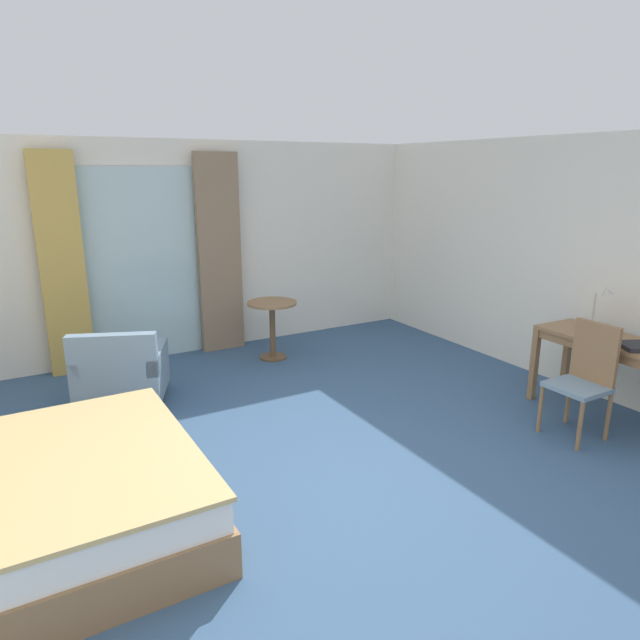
{
  "coord_description": "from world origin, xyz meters",
  "views": [
    {
      "loc": [
        -1.93,
        -3.07,
        2.23
      ],
      "look_at": [
        0.25,
        0.75,
        1.04
      ],
      "focal_mm": 31.46,
      "sensor_mm": 36.0,
      "label": 1
    }
  ],
  "objects_px": {
    "bed": "(19,508)",
    "desk_chair": "(585,375)",
    "desk_lamp": "(603,300)",
    "round_cafe_table": "(272,317)",
    "writing_desk": "(623,352)",
    "closed_book": "(637,346)",
    "armchair_by_window": "(122,374)"
  },
  "relations": [
    {
      "from": "bed",
      "to": "desk_chair",
      "type": "distance_m",
      "value": 4.33
    },
    {
      "from": "desk_lamp",
      "to": "round_cafe_table",
      "type": "xyz_separation_m",
      "value": [
        -2.05,
        2.83,
        -0.55
      ]
    },
    {
      "from": "bed",
      "to": "writing_desk",
      "type": "bearing_deg",
      "value": -8.28
    },
    {
      "from": "closed_book",
      "to": "writing_desk",
      "type": "bearing_deg",
      "value": 87.66
    },
    {
      "from": "bed",
      "to": "round_cafe_table",
      "type": "distance_m",
      "value": 3.76
    },
    {
      "from": "armchair_by_window",
      "to": "round_cafe_table",
      "type": "bearing_deg",
      "value": 16.82
    },
    {
      "from": "bed",
      "to": "armchair_by_window",
      "type": "bearing_deg",
      "value": 63.34
    },
    {
      "from": "armchair_by_window",
      "to": "round_cafe_table",
      "type": "xyz_separation_m",
      "value": [
        1.86,
        0.56,
        0.19
      ]
    },
    {
      "from": "writing_desk",
      "to": "desk_lamp",
      "type": "xyz_separation_m",
      "value": [
        0.12,
        0.34,
        0.39
      ]
    },
    {
      "from": "bed",
      "to": "round_cafe_table",
      "type": "bearing_deg",
      "value": 41.22
    },
    {
      "from": "closed_book",
      "to": "round_cafe_table",
      "type": "distance_m",
      "value": 3.81
    },
    {
      "from": "desk_chair",
      "to": "armchair_by_window",
      "type": "bearing_deg",
      "value": 141.97
    },
    {
      "from": "bed",
      "to": "desk_chair",
      "type": "bearing_deg",
      "value": -9.06
    },
    {
      "from": "bed",
      "to": "armchair_by_window",
      "type": "distance_m",
      "value": 2.14
    },
    {
      "from": "desk_chair",
      "to": "round_cafe_table",
      "type": "relative_size",
      "value": 1.4
    },
    {
      "from": "closed_book",
      "to": "bed",
      "type": "bearing_deg",
      "value": -162.55
    },
    {
      "from": "round_cafe_table",
      "to": "writing_desk",
      "type": "bearing_deg",
      "value": -58.56
    },
    {
      "from": "armchair_by_window",
      "to": "desk_chair",
      "type": "bearing_deg",
      "value": -38.03
    },
    {
      "from": "desk_chair",
      "to": "closed_book",
      "type": "relative_size",
      "value": 3.8
    },
    {
      "from": "desk_lamp",
      "to": "round_cafe_table",
      "type": "bearing_deg",
      "value": 125.98
    },
    {
      "from": "writing_desk",
      "to": "desk_lamp",
      "type": "relative_size",
      "value": 3.48
    },
    {
      "from": "writing_desk",
      "to": "desk_chair",
      "type": "distance_m",
      "value": 0.5
    },
    {
      "from": "bed",
      "to": "armchair_by_window",
      "type": "height_order",
      "value": "bed"
    },
    {
      "from": "writing_desk",
      "to": "round_cafe_table",
      "type": "xyz_separation_m",
      "value": [
        -1.93,
        3.16,
        -0.16
      ]
    },
    {
      "from": "desk_chair",
      "to": "armchair_by_window",
      "type": "distance_m",
      "value": 4.21
    },
    {
      "from": "round_cafe_table",
      "to": "armchair_by_window",
      "type": "bearing_deg",
      "value": -163.18
    },
    {
      "from": "desk_lamp",
      "to": "closed_book",
      "type": "bearing_deg",
      "value": -113.26
    },
    {
      "from": "armchair_by_window",
      "to": "closed_book",
      "type": "bearing_deg",
      "value": -36.74
    },
    {
      "from": "desk_chair",
      "to": "round_cafe_table",
      "type": "bearing_deg",
      "value": 114.66
    },
    {
      "from": "round_cafe_table",
      "to": "closed_book",
      "type": "bearing_deg",
      "value": -61.06
    },
    {
      "from": "writing_desk",
      "to": "armchair_by_window",
      "type": "height_order",
      "value": "armchair_by_window"
    },
    {
      "from": "closed_book",
      "to": "armchair_by_window",
      "type": "distance_m",
      "value": 4.64
    }
  ]
}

